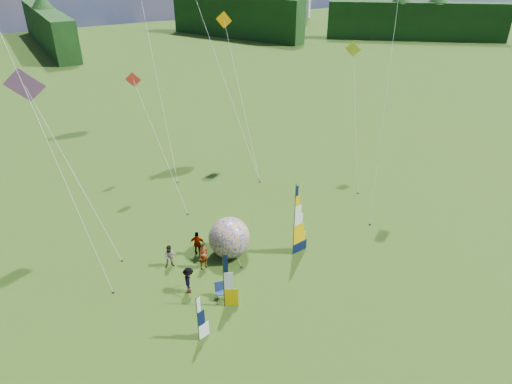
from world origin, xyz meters
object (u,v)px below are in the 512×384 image
kite_whale (223,68)px  side_banner_left (224,281)px  side_banner_far (198,320)px  camp_chair (220,291)px  spectator_b (170,256)px  spectator_c (189,280)px  bol_inflatable (229,238)px  spectator_a (203,256)px  feather_banner_main (294,222)px  spectator_d (198,244)px

kite_whale → side_banner_left: bearing=-139.6°
side_banner_far → camp_chair: 3.49m
side_banner_far → spectator_b: 6.77m
spectator_c → camp_chair: (1.33, -1.47, -0.34)m
bol_inflatable → spectator_a: 2.17m
feather_banner_main → side_banner_far: size_ratio=1.83×
bol_inflatable → kite_whale: (7.11, 14.29, 7.31)m
spectator_a → spectator_b: size_ratio=1.16×
side_banner_left → kite_whale: 22.01m
side_banner_far → camp_chair: (2.43, 2.34, -0.90)m
bol_inflatable → camp_chair: bol_inflatable is taller
feather_banner_main → spectator_b: (-7.51, 2.93, -1.79)m
spectator_a → side_banner_left: bearing=-104.8°
spectator_d → kite_whale: size_ratio=0.10×
feather_banner_main → spectator_a: bearing=155.9°
side_banner_far → spectator_d: 7.64m
feather_banner_main → spectator_c: (-7.45, 0.08, -1.73)m
side_banner_left → spectator_b: (-1.29, 5.03, -1.01)m
spectator_d → spectator_b: bearing=46.0°
feather_banner_main → side_banner_left: feather_banner_main is taller
spectator_d → kite_whale: 17.73m
spectator_c → spectator_d: spectator_d is taller
side_banner_left → spectator_d: side_banner_left is taller
bol_inflatable → spectator_a: (-2.08, -0.40, -0.44)m
bol_inflatable → side_banner_far: bearing=-129.9°
side_banner_far → kite_whale: (12.02, 20.16, 7.26)m
feather_banner_main → side_banner_left: size_ratio=1.43×
feather_banner_main → side_banner_left: 6.61m
spectator_c → camp_chair: bearing=-115.1°
side_banner_far → kite_whale: bearing=46.9°
bol_inflatable → spectator_c: bol_inflatable is taller
side_banner_far → spectator_d: bearing=53.8°
feather_banner_main → spectator_c: bearing=172.1°
spectator_d → camp_chair: 4.69m
side_banner_far → spectator_a: side_banner_far is taller
spectator_a → camp_chair: (-0.39, -3.13, -0.41)m
kite_whale → camp_chair: bearing=-140.3°
feather_banner_main → spectator_a: feather_banner_main is taller
feather_banner_main → kite_whale: size_ratio=0.30×
bol_inflatable → camp_chair: 4.39m
feather_banner_main → side_banner_far: 9.41m
spectator_c → kite_whale: 21.16m
side_banner_far → camp_chair: size_ratio=2.74×
side_banner_left → bol_inflatable: 4.98m
spectator_a → spectator_c: spectator_a is taller
spectator_a → spectator_d: size_ratio=1.05×
feather_banner_main → bol_inflatable: (-3.65, 2.13, -1.22)m
side_banner_left → spectator_b: bearing=129.4°
feather_banner_main → side_banner_left: (-6.22, -2.11, -0.77)m
spectator_b → spectator_d: spectator_d is taller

